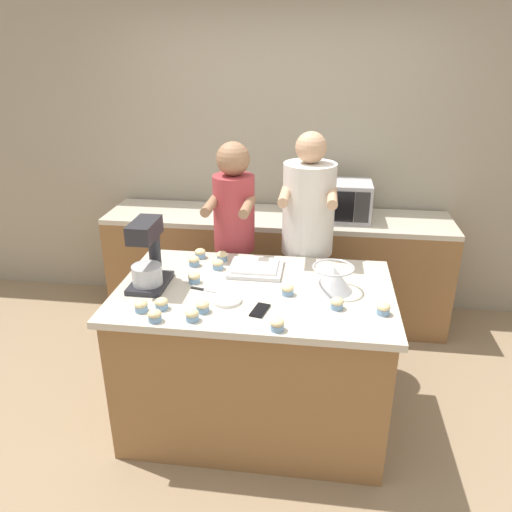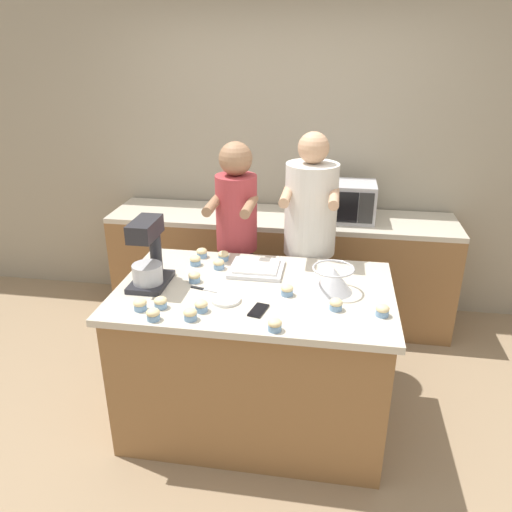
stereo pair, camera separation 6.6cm
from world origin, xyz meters
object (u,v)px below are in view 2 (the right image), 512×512
small_plate (226,300)px  cupcake_2 (275,325)px  cell_phone (258,310)px  cupcake_10 (201,306)px  cupcake_13 (202,253)px  cupcake_8 (140,305)px  baking_tray (257,268)px  cupcake_6 (382,310)px  person_left (237,248)px  person_right (309,251)px  cupcake_0 (194,277)px  cupcake_12 (287,290)px  microwave_oven (340,201)px  cupcake_7 (190,314)px  cupcake_3 (161,302)px  cupcake_11 (153,314)px  knife (206,290)px  cupcake_4 (195,260)px  stand_mixer (148,257)px  cupcake_1 (219,264)px  mixing_bowl (333,279)px  cupcake_9 (336,304)px

small_plate → cupcake_2: bearing=-40.4°
cell_phone → cupcake_10: cupcake_10 is taller
cell_phone → cupcake_2: 0.21m
small_plate → cupcake_13: size_ratio=2.31×
cupcake_8 → baking_tray: bearing=47.9°
cupcake_6 → person_left: bearing=137.0°
person_right → cupcake_0: size_ratio=24.41×
person_left → cupcake_12: bearing=-59.4°
cupcake_0 → microwave_oven: bearing=57.7°
baking_tray → cupcake_7: cupcake_7 is taller
cupcake_3 → cupcake_11: size_ratio=1.00×
knife → cupcake_2: cupcake_2 is taller
person_right → cupcake_6: (0.43, -0.87, 0.06)m
microwave_oven → cupcake_10: 1.78m
cupcake_4 → cupcake_10: (0.19, -0.56, 0.00)m
stand_mixer → small_plate: (0.47, -0.13, -0.16)m
person_left → cupcake_1: person_left is taller
person_right → cupcake_2: bearing=-95.2°
cupcake_6 → cupcake_7: bearing=-168.6°
person_left → stand_mixer: (-0.37, -0.71, 0.21)m
knife → cupcake_13: bearing=107.5°
cupcake_1 → cupcake_2: 0.79m
cupcake_6 → cupcake_12: bearing=163.5°
cupcake_11 → mixing_bowl: bearing=27.6°
cupcake_13 → cupcake_6: bearing=-28.1°
cupcake_4 → cupcake_8: bearing=-102.2°
cupcake_13 → knife: bearing=-72.5°
cupcake_9 → cupcake_8: bearing=-170.7°
mixing_bowl → cupcake_3: (-0.89, -0.34, -0.05)m
cupcake_6 → cupcake_9: 0.24m
cupcake_1 → cupcake_6: (0.96, -0.43, 0.00)m
cupcake_3 → cupcake_12: 0.69m
stand_mixer → cupcake_0: size_ratio=5.67×
mixing_bowl → small_plate: mixing_bowl is taller
cupcake_3 → cupcake_7: 0.21m
cupcake_2 → cupcake_11: bearing=179.8°
cupcake_0 → mixing_bowl: bearing=0.6°
mixing_bowl → cupcake_13: 0.92m
baking_tray → small_plate: baking_tray is taller
cupcake_3 → cupcake_10: size_ratio=1.00×
cupcake_2 → cupcake_8: same height
cupcake_1 → cupcake_6: size_ratio=1.00×
knife → cupcake_8: cupcake_8 is taller
mixing_bowl → microwave_oven: microwave_oven is taller
person_right → cupcake_6: bearing=-63.9°
knife → cupcake_8: size_ratio=3.12×
person_left → cupcake_0: 0.66m
cupcake_4 → cupcake_9: (0.88, -0.44, 0.00)m
cupcake_10 → cupcake_8: bearing=-173.2°
cupcake_0 → cupcake_4: size_ratio=1.00×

